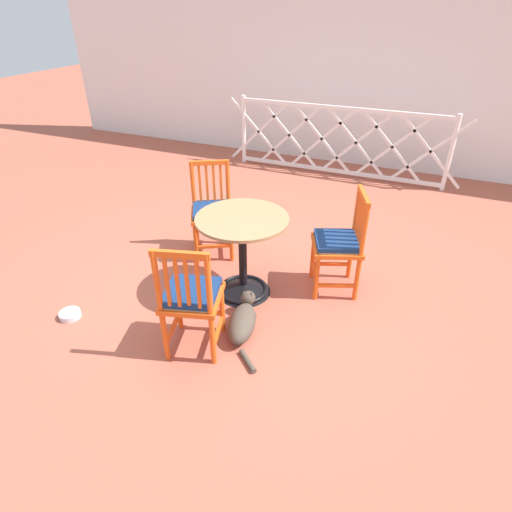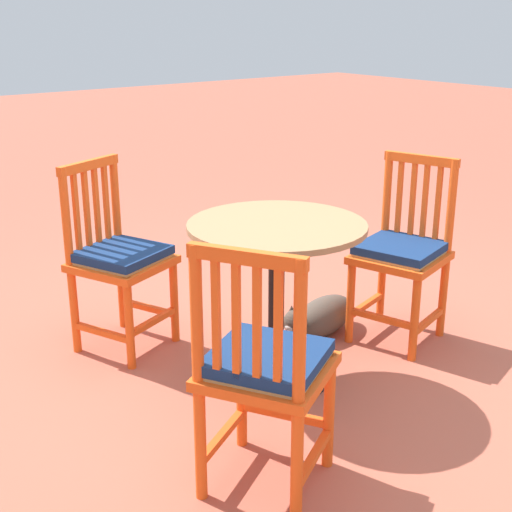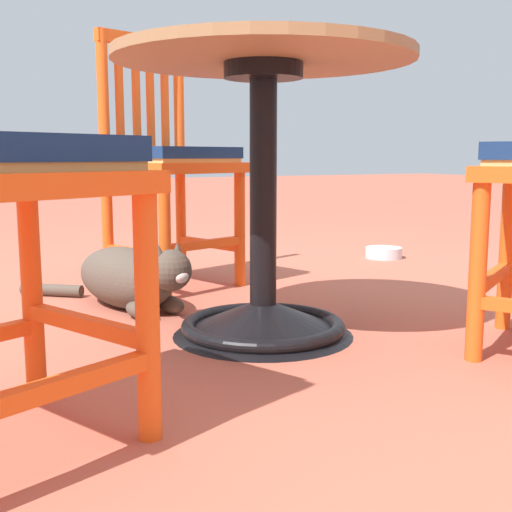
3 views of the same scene
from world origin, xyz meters
name	(u,v)px [view 2 (image 2 of 3)]	position (x,y,z in m)	size (l,w,h in m)	color
ground_plane	(281,372)	(0.00, 0.00, 0.00)	(24.00, 24.00, 0.00)	#AD5642
cafe_table	(276,320)	(-0.03, 0.05, 0.28)	(0.76, 0.76, 0.73)	black
orange_chair_facing_out	(265,370)	(-0.59, 0.56, 0.45)	(0.54, 0.54, 0.91)	#EA5619
orange_chair_near_fence	(402,254)	(-0.07, -0.71, 0.45)	(0.49, 0.49, 0.91)	#EA5619
orange_chair_tucked_in	(119,260)	(0.70, 0.43, 0.45)	(0.52, 0.52, 0.91)	#EA5619
tabby_cat	(319,318)	(0.18, -0.41, 0.10)	(0.41, 0.68, 0.23)	#4C4238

